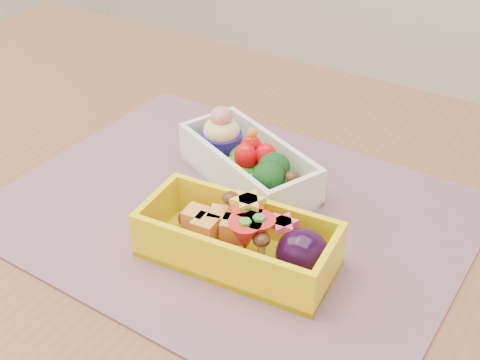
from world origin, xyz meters
The scene contains 4 objects.
table centered at (0.00, 0.00, 0.65)m, with size 1.20×0.80×0.75m.
placemat centered at (0.04, 0.02, 0.75)m, with size 0.45×0.35×0.00m, color #8B6066.
bento_white centered at (0.02, 0.08, 0.78)m, with size 0.18×0.13×0.07m.
bento_yellow centered at (0.09, -0.03, 0.78)m, with size 0.18×0.09×0.06m.
Camera 1 is at (0.31, -0.40, 1.13)m, focal length 46.99 mm.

